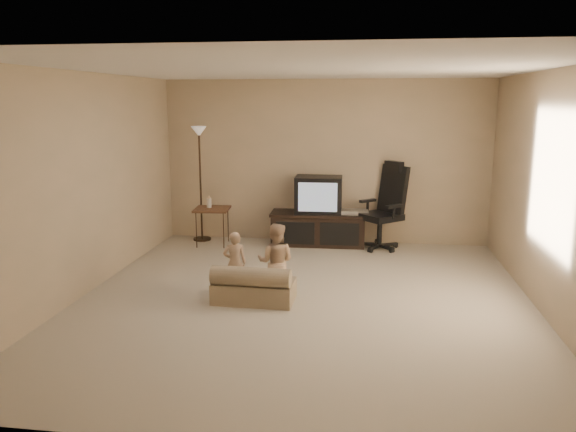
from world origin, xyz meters
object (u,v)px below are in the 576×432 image
object	(u,v)px
toddler_left	(235,263)
tv_stand	(319,217)
child_sofa	(253,287)
floor_lamp	(200,158)
side_table	(212,209)
toddler_right	(276,262)
office_chair	(384,218)

from	to	relation	value
toddler_left	tv_stand	bearing A→B (deg)	-120.89
tv_stand	child_sofa	bearing A→B (deg)	-102.29
floor_lamp	toddler_left	distance (m)	2.82
side_table	child_sofa	bearing A→B (deg)	-64.62
tv_stand	toddler_left	distance (m)	2.51
side_table	toddler_right	xyz separation A→B (m)	(1.36, -2.26, -0.12)
side_table	floor_lamp	distance (m)	0.84
office_chair	toddler_right	bearing A→B (deg)	-69.44
child_sofa	side_table	bearing A→B (deg)	117.00
side_table	toddler_left	size ratio (longest dim) A/B	1.05
side_table	tv_stand	bearing A→B (deg)	8.53
toddler_left	toddler_right	bearing A→B (deg)	154.00
floor_lamp	toddler_right	bearing A→B (deg)	-57.42
child_sofa	toddler_right	size ratio (longest dim) A/B	1.03
office_chair	toddler_left	xyz separation A→B (m)	(-1.73, -2.31, -0.10)
tv_stand	child_sofa	world-z (taller)	tv_stand
office_chair	side_table	distance (m)	2.61
tv_stand	side_table	bearing A→B (deg)	-173.34
tv_stand	side_table	xyz separation A→B (m)	(-1.62, -0.24, 0.12)
child_sofa	toddler_left	bearing A→B (deg)	139.11
office_chair	floor_lamp	world-z (taller)	floor_lamp
office_chair	floor_lamp	distance (m)	2.97
floor_lamp	toddler_right	distance (m)	3.11
floor_lamp	office_chair	bearing A→B (deg)	-2.08
office_chair	toddler_right	distance (m)	2.71
floor_lamp	child_sofa	size ratio (longest dim) A/B	2.01
office_chair	child_sofa	bearing A→B (deg)	-72.27
toddler_left	office_chair	bearing A→B (deg)	-140.49
toddler_left	toddler_right	xyz separation A→B (m)	(0.49, -0.11, 0.07)
toddler_left	side_table	bearing A→B (deg)	-81.53
side_table	floor_lamp	size ratio (longest dim) A/B	0.43
side_table	toddler_left	distance (m)	2.33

